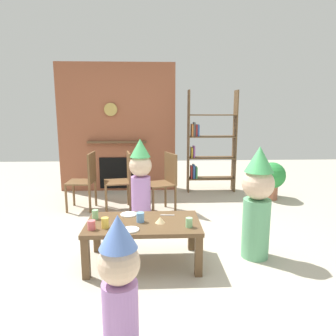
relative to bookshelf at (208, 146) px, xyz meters
The scene contains 20 objects.
ground_plane 2.74m from the bookshelf, 112.37° to the right, with size 12.00×12.00×0.00m, color #BCB29E.
brick_fireplace_feature 1.74m from the bookshelf, behind, with size 2.20×0.28×2.40m.
bookshelf is the anchor object (origin of this frame).
coffee_table 3.05m from the bookshelf, 111.90° to the right, with size 1.14×0.66×0.44m.
paper_cup_near_left 3.06m from the bookshelf, 102.95° to the right, with size 0.07×0.07×0.09m, color #8CD18C.
paper_cup_near_right 3.32m from the bookshelf, 116.72° to the right, with size 0.07×0.07×0.10m, color #F2CC4C.
paper_cup_center 3.40m from the bookshelf, 118.30° to the right, with size 0.07×0.07×0.09m, color #E5666B.
paper_cup_far_left 3.05m from the bookshelf, 112.40° to the right, with size 0.08×0.08×0.10m, color #669EE0.
paper_cup_far_right 3.16m from the bookshelf, 121.03° to the right, with size 0.06×0.06×0.10m, color #8CD18C.
paper_plate_front 3.28m from the bookshelf, 112.30° to the right, with size 0.16×0.16×0.01m, color white.
paper_plate_rear 2.92m from the bookshelf, 116.51° to the right, with size 0.18×0.18×0.01m, color white.
birthday_cake_slice 3.01m from the bookshelf, 108.63° to the right, with size 0.10×0.10×0.06m, color #EAC68C.
table_fork 2.79m from the bookshelf, 108.46° to the right, with size 0.15×0.02×0.01m, color silver.
child_with_cone_hat 4.21m from the bookshelf, 107.02° to the right, with size 0.26×0.26×0.94m.
child_in_pink 2.73m from the bookshelf, 88.82° to the right, with size 0.33×0.33×1.19m.
child_by_the_chairs 1.92m from the bookshelf, 129.14° to the right, with size 0.32×0.32×1.15m.
dining_chair_left 2.33m from the bookshelf, 153.70° to the right, with size 0.42×0.42×0.90m.
dining_chair_middle 1.85m from the bookshelf, 145.54° to the right, with size 0.46×0.46×0.90m.
dining_chair_right 1.49m from the bookshelf, 125.84° to the right, with size 0.52×0.52×0.90m.
potted_plant_tall 1.30m from the bookshelf, 31.01° to the right, with size 0.45×0.45×0.66m.
Camera 1 is at (-0.02, -3.34, 1.55)m, focal length 32.95 mm.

